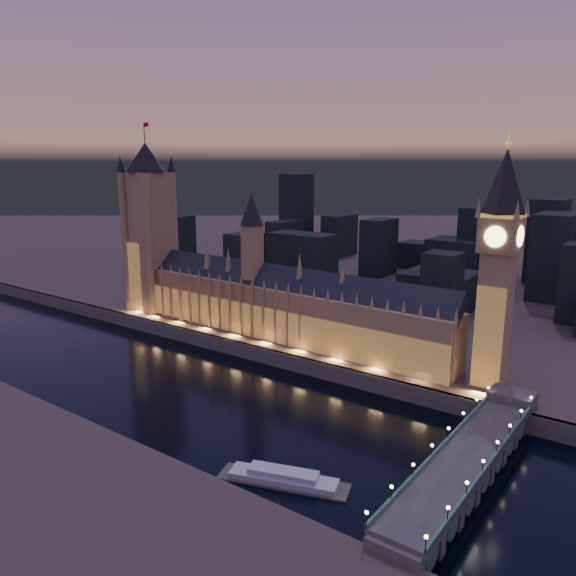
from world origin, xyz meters
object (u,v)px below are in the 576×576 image
Objects in this scene: palace_of_westminster at (280,304)px; river_boat at (283,478)px; elizabeth_tower at (500,249)px; westminster_bridge at (470,461)px; victoria_tower at (149,219)px.

palace_of_westminster is 133.61m from river_boat.
elizabeth_tower is 0.94× the size of westminster_bridge.
victoria_tower is at bearing 179.91° from palace_of_westminster.
palace_of_westminster is 120.58m from elizabeth_tower.
victoria_tower is at bearing 164.28° from westminster_bridge.
victoria_tower is (-104.46, 0.17, 39.93)m from palace_of_westminster.
westminster_bridge is at bearing 39.13° from river_boat.
palace_of_westminster reaches higher than westminster_bridge.
river_boat is (-33.49, -104.23, -65.39)m from elizabeth_tower.
victoria_tower reaches higher than palace_of_westminster.
westminster_bridge is 2.54× the size of river_boat.
palace_of_westminster is at bearing 152.97° from westminster_bridge.
victoria_tower reaches higher than elizabeth_tower.
palace_of_westminster is 1.91× the size of elizabeth_tower.
elizabeth_tower is 127.52m from river_boat.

